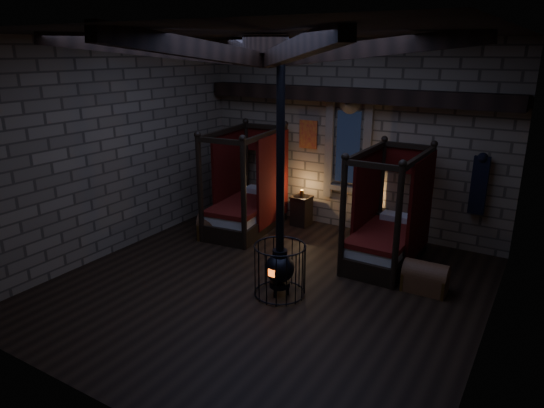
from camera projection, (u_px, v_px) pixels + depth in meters
The scene contains 8 objects.
room at pixel (269, 65), 7.44m from camera, with size 7.02×7.02×4.29m.
bed_left at pixel (247, 205), 11.11m from camera, with size 1.38×2.30×2.29m.
bed_right at pixel (387, 235), 9.39m from camera, with size 1.13×2.11×2.19m.
trunk_left at pixel (219, 226), 10.60m from camera, with size 0.97×0.78×0.62m.
trunk_right at pixel (425, 278), 8.30m from camera, with size 0.74×0.48×0.54m.
nightstand_left at pixel (301, 210), 11.39m from camera, with size 0.46×0.44×0.86m.
nightstand_right at pixel (376, 225), 10.48m from camera, with size 0.48×0.46×0.75m.
stove at pixel (280, 263), 8.07m from camera, with size 0.87×0.87×4.05m.
Camera 1 is at (4.04, -6.51, 3.98)m, focal length 32.00 mm.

